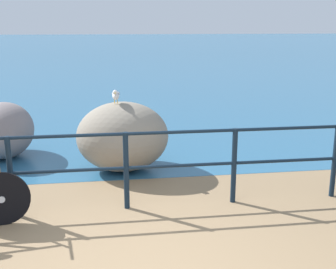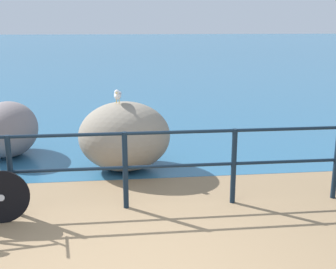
# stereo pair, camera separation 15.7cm
# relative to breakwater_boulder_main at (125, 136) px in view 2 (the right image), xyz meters

# --- Properties ---
(ground_plane) EXTENTS (120.00, 120.00, 0.10)m
(ground_plane) POSITION_rel_breakwater_boulder_main_xyz_m (-0.02, 16.78, -0.61)
(ground_plane) COLOR #846B4C
(sea_surface) EXTENTS (120.00, 90.00, 0.01)m
(sea_surface) POSITION_rel_breakwater_boulder_main_xyz_m (-0.02, 44.48, -0.56)
(sea_surface) COLOR #285B7F
(sea_surface) RESTS_ON ground_plane
(promenade_railing) EXTENTS (8.62, 0.07, 1.02)m
(promenade_railing) POSITION_rel_breakwater_boulder_main_xyz_m (-0.02, -1.57, 0.08)
(promenade_railing) COLOR black
(promenade_railing) RESTS_ON ground_plane
(breakwater_boulder_main) EXTENTS (1.49, 1.43, 1.12)m
(breakwater_boulder_main) POSITION_rel_breakwater_boulder_main_xyz_m (0.00, 0.00, 0.00)
(breakwater_boulder_main) COLOR gray
(breakwater_boulder_main) RESTS_ON ground
(breakwater_boulder_left) EXTENTS (1.04, 1.38, 0.99)m
(breakwater_boulder_left) POSITION_rel_breakwater_boulder_main_xyz_m (-2.07, 0.98, -0.06)
(breakwater_boulder_left) COLOR slate
(breakwater_boulder_left) RESTS_ON ground
(seagull) EXTENTS (0.14, 0.34, 0.23)m
(seagull) POSITION_rel_breakwater_boulder_main_xyz_m (-0.09, -0.09, 0.70)
(seagull) COLOR gold
(seagull) RESTS_ON breakwater_boulder_main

